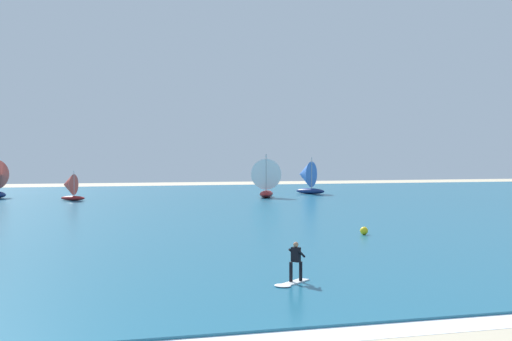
# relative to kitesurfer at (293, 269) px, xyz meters

# --- Properties ---
(ocean) EXTENTS (160.00, 90.00, 0.10)m
(ocean) POSITION_rel_kitesurfer_xyz_m (-1.53, 39.03, -0.65)
(ocean) COLOR #1E607F
(ocean) RESTS_ON ground
(shoreline_foam) EXTENTS (78.29, 2.43, 0.01)m
(shoreline_foam) POSITION_rel_kitesurfer_xyz_m (-2.71, -6.16, -0.70)
(shoreline_foam) COLOR white
(shoreline_foam) RESTS_ON ground
(kitesurfer) EXTENTS (1.88, 1.66, 1.67)m
(kitesurfer) POSITION_rel_kitesurfer_xyz_m (0.00, 0.00, 0.00)
(kitesurfer) COLOR white
(kitesurfer) RESTS_ON ocean
(sailboat_heeled_over) EXTENTS (4.48, 4.49, 5.08)m
(sailboat_heeled_over) POSITION_rel_kitesurfer_xyz_m (19.74, 55.35, 1.72)
(sailboat_heeled_over) COLOR navy
(sailboat_heeled_over) RESTS_ON ocean
(sailboat_mid_left) EXTENTS (4.36, 4.87, 5.49)m
(sailboat_mid_left) POSITION_rel_kitesurfer_xyz_m (12.69, 50.36, 1.91)
(sailboat_mid_left) COLOR maroon
(sailboat_mid_left) RESTS_ON ocean
(sailboat_trailing) EXTENTS (3.11, 2.78, 3.50)m
(sailboat_trailing) POSITION_rel_kitesurfer_xyz_m (-11.53, 50.27, 1.00)
(sailboat_trailing) COLOR maroon
(sailboat_trailing) RESTS_ON ocean
(marker_buoy) EXTENTS (0.53, 0.53, 0.53)m
(marker_buoy) POSITION_rel_kitesurfer_xyz_m (9.16, 13.19, -0.34)
(marker_buoy) COLOR yellow
(marker_buoy) RESTS_ON ocean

